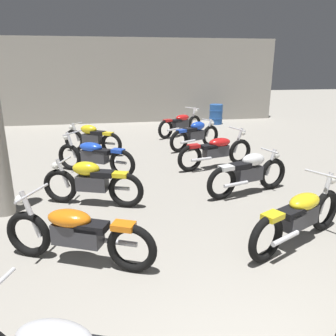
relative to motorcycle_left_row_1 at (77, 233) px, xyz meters
The scene contains 11 objects.
back_wall 11.34m from the motorcycle_left_row_1, 81.64° to the left, with size 13.12×0.24×3.60m, color #9E998E.
motorcycle_left_row_1 is the anchor object (origin of this frame).
motorcycle_left_row_2 1.96m from the motorcycle_left_row_1, 86.11° to the left, with size 1.89×0.80×0.88m.
motorcycle_left_row_3 3.88m from the motorcycle_left_row_1, 87.96° to the left, with size 1.88×1.28×0.97m.
motorcycle_left_row_4 5.83m from the motorcycle_left_row_1, 89.81° to the left, with size 1.72×1.15×0.88m.
motorcycle_right_row_1 3.16m from the motorcycle_left_row_1, ahead, with size 1.99×1.13×0.97m.
motorcycle_right_row_2 3.79m from the motorcycle_left_row_1, 31.11° to the left, with size 1.92×0.72×0.88m.
motorcycle_right_row_3 4.95m from the motorcycle_left_row_1, 50.23° to the left, with size 2.13×0.84×0.97m.
motorcycle_right_row_4 6.60m from the motorcycle_left_row_1, 61.49° to the left, with size 1.80×1.00×0.88m.
motorcycle_right_row_5 8.43m from the motorcycle_left_row_1, 68.16° to the left, with size 1.88×1.27×0.97m.
oil_drum 11.23m from the motorcycle_left_row_1, 62.53° to the left, with size 0.59×0.59×0.85m.
Camera 1 is at (-1.17, -1.07, 2.59)m, focal length 36.03 mm.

